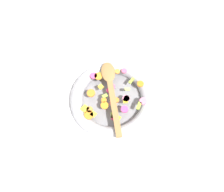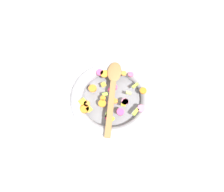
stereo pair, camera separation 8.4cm
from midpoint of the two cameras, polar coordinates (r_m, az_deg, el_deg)
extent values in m
plane|color=silver|center=(0.89, -2.70, -1.58)|extent=(4.00, 4.00, 0.00)
cylinder|color=slate|center=(0.89, -2.71, -1.44)|extent=(0.28, 0.28, 0.01)
torus|color=#9E9EA5|center=(0.87, -2.77, -0.97)|extent=(0.33, 0.33, 0.05)
cylinder|color=orange|center=(0.83, -8.78, -3.86)|extent=(0.03, 0.03, 0.01)
cylinder|color=orange|center=(0.84, -2.91, -0.44)|extent=(0.03, 0.03, 0.01)
cylinder|color=orange|center=(0.83, -4.87, -2.82)|extent=(0.04, 0.04, 0.01)
cylinder|color=orange|center=(0.84, -5.00, -1.46)|extent=(0.02, 0.02, 0.01)
cylinder|color=orange|center=(0.85, -8.31, 0.43)|extent=(0.05, 0.05, 0.01)
cylinder|color=orange|center=(0.83, -1.70, -1.43)|extent=(0.03, 0.03, 0.01)
cylinder|color=orange|center=(0.88, -6.30, 4.88)|extent=(0.04, 0.04, 0.01)
cylinder|color=orange|center=(0.89, -1.31, 6.13)|extent=(0.03, 0.03, 0.01)
cylinder|color=orange|center=(0.82, -9.01, -5.24)|extent=(0.04, 0.04, 0.01)
cylinder|color=orange|center=(0.86, 4.67, 2.87)|extent=(0.03, 0.03, 0.01)
cube|color=#97AD47|center=(0.81, -2.41, -5.43)|extent=(0.02, 0.02, 0.01)
cube|color=#94B438|center=(0.87, 2.35, 3.71)|extent=(0.03, 0.03, 0.01)
cube|color=#A5CC40|center=(0.89, -4.80, 5.86)|extent=(0.03, 0.03, 0.01)
cube|color=#BFD25D|center=(0.85, 1.22, 1.46)|extent=(0.02, 0.01, 0.01)
cube|color=#94B238|center=(0.83, 4.17, -2.91)|extent=(0.02, 0.03, 0.01)
cube|color=#B0DA5C|center=(0.82, -2.70, -3.42)|extent=(0.01, 0.02, 0.01)
cube|color=#90BA3E|center=(0.84, -4.73, -0.50)|extent=(0.02, 0.02, 0.01)
cylinder|color=pink|center=(0.84, 5.31, -1.70)|extent=(0.04, 0.04, 0.01)
cylinder|color=#E1477B|center=(0.86, -3.16, 2.02)|extent=(0.04, 0.04, 0.01)
cylinder|color=#DD2B66|center=(0.81, -2.29, -5.91)|extent=(0.03, 0.03, 0.01)
cylinder|color=#E74186|center=(0.88, -3.55, 4.44)|extent=(0.03, 0.03, 0.01)
cylinder|color=pink|center=(0.88, -4.08, 5.39)|extent=(0.03, 0.03, 0.01)
cylinder|color=pink|center=(0.83, -2.69, -2.17)|extent=(0.03, 0.03, 0.01)
cylinder|color=#D96B89|center=(0.84, 0.80, -1.00)|extent=(0.04, 0.04, 0.01)
cylinder|color=#CF5379|center=(0.89, 0.50, 6.28)|extent=(0.03, 0.03, 0.01)
cylinder|color=#E24283|center=(0.82, 0.36, -3.84)|extent=(0.03, 0.03, 0.01)
cylinder|color=pink|center=(0.84, 1.01, -0.95)|extent=(0.03, 0.03, 0.01)
cylinder|color=#DB3067|center=(0.85, -3.47, 1.15)|extent=(0.03, 0.03, 0.01)
cylinder|color=#E54883|center=(0.89, -7.53, 4.96)|extent=(0.04, 0.04, 0.01)
cube|color=yellow|center=(0.82, -7.82, -5.09)|extent=(0.03, 0.03, 0.01)
cube|color=yellow|center=(0.83, 0.65, -1.63)|extent=(0.02, 0.02, 0.01)
cube|color=gold|center=(0.86, -5.76, 2.08)|extent=(0.02, 0.02, 0.01)
cube|color=yellow|center=(0.81, -1.48, -6.18)|extent=(0.03, 0.03, 0.01)
cube|color=yellow|center=(0.83, -9.95, -3.64)|extent=(0.04, 0.04, 0.01)
cube|color=yellow|center=(0.88, -3.59, 5.21)|extent=(0.03, 0.03, 0.01)
cube|color=olive|center=(0.81, -2.35, -3.54)|extent=(0.05, 0.22, 0.01)
ellipsoid|color=olive|center=(0.88, -3.78, 5.98)|extent=(0.07, 0.10, 0.01)
camera|label=1|loc=(0.04, -92.88, -6.70)|focal=35.00mm
camera|label=2|loc=(0.04, 87.12, 6.70)|focal=35.00mm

